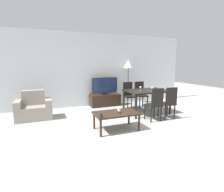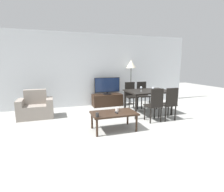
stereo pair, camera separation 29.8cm
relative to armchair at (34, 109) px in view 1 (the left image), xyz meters
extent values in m
plane|color=#9E9E99|center=(2.23, -2.39, -0.30)|extent=(18.00, 18.00, 0.00)
cube|color=silver|center=(2.23, 1.06, 1.05)|extent=(7.48, 0.06, 2.70)
cube|color=gray|center=(0.00, -0.03, -0.10)|extent=(0.63, 0.60, 0.39)
cube|color=gray|center=(0.00, 0.17, 0.31)|extent=(0.63, 0.20, 0.43)
cube|color=gray|center=(-0.40, -0.03, -0.01)|extent=(0.18, 0.60, 0.57)
cube|color=gray|center=(0.40, -0.03, -0.01)|extent=(0.18, 0.60, 0.57)
cube|color=black|center=(2.46, 0.75, -0.08)|extent=(1.13, 0.47, 0.45)
cylinder|color=black|center=(2.46, 0.75, 0.16)|extent=(0.32, 0.32, 0.03)
cylinder|color=black|center=(2.46, 0.75, 0.20)|extent=(0.04, 0.04, 0.05)
cube|color=black|center=(2.46, 0.75, 0.51)|extent=(0.98, 0.04, 0.56)
cube|color=#19284C|center=(2.46, 0.73, 0.51)|extent=(0.94, 0.01, 0.52)
cube|color=black|center=(1.88, -1.68, 0.12)|extent=(1.07, 0.64, 0.04)
cylinder|color=black|center=(1.40, -1.94, -0.10)|extent=(0.05, 0.05, 0.40)
cylinder|color=black|center=(2.37, -1.94, -0.10)|extent=(0.05, 0.05, 0.40)
cylinder|color=black|center=(1.40, -1.41, -0.10)|extent=(0.05, 0.05, 0.40)
cylinder|color=black|center=(2.37, -1.41, -0.10)|extent=(0.05, 0.05, 0.40)
cube|color=black|center=(3.38, -0.68, 0.44)|extent=(1.35, 0.95, 0.04)
cylinder|color=black|center=(2.76, -1.09, 0.06)|extent=(0.06, 0.06, 0.72)
cylinder|color=black|center=(3.99, -1.09, 0.06)|extent=(0.06, 0.06, 0.72)
cylinder|color=black|center=(2.76, -0.26, 0.06)|extent=(0.06, 0.06, 0.72)
cylinder|color=black|center=(3.99, -0.26, 0.06)|extent=(0.06, 0.06, 0.72)
cube|color=black|center=(3.14, -1.38, 0.14)|extent=(0.40, 0.40, 0.04)
cylinder|color=black|center=(2.98, -1.22, -0.09)|extent=(0.04, 0.04, 0.42)
cylinder|color=black|center=(3.30, -1.22, -0.09)|extent=(0.04, 0.04, 0.42)
cylinder|color=black|center=(2.98, -1.55, -0.09)|extent=(0.04, 0.04, 0.42)
cylinder|color=black|center=(3.30, -1.55, -0.09)|extent=(0.04, 0.04, 0.42)
cube|color=black|center=(3.14, -1.57, 0.40)|extent=(0.37, 0.04, 0.48)
cube|color=black|center=(3.61, 0.03, 0.14)|extent=(0.40, 0.40, 0.04)
cylinder|color=black|center=(3.45, -0.14, -0.09)|extent=(0.04, 0.04, 0.42)
cylinder|color=black|center=(3.78, -0.14, -0.09)|extent=(0.04, 0.04, 0.42)
cylinder|color=black|center=(3.45, 0.19, -0.09)|extent=(0.04, 0.04, 0.42)
cylinder|color=black|center=(3.78, 0.19, -0.09)|extent=(0.04, 0.04, 0.42)
cube|color=black|center=(3.61, 0.21, 0.40)|extent=(0.37, 0.04, 0.48)
cube|color=black|center=(3.61, -1.38, 0.14)|extent=(0.40, 0.40, 0.04)
cylinder|color=black|center=(3.45, -1.22, -0.09)|extent=(0.04, 0.04, 0.42)
cylinder|color=black|center=(3.78, -1.22, -0.09)|extent=(0.04, 0.04, 0.42)
cylinder|color=black|center=(3.45, -1.55, -0.09)|extent=(0.04, 0.04, 0.42)
cylinder|color=black|center=(3.78, -1.55, -0.09)|extent=(0.04, 0.04, 0.42)
cube|color=black|center=(3.61, -1.57, 0.40)|extent=(0.37, 0.04, 0.48)
cube|color=black|center=(3.14, 0.03, 0.14)|extent=(0.40, 0.40, 0.04)
cylinder|color=black|center=(2.98, -0.14, -0.09)|extent=(0.04, 0.04, 0.42)
cylinder|color=black|center=(3.30, -0.14, -0.09)|extent=(0.04, 0.04, 0.42)
cylinder|color=black|center=(2.98, 0.19, -0.09)|extent=(0.04, 0.04, 0.42)
cylinder|color=black|center=(3.30, 0.19, -0.09)|extent=(0.04, 0.04, 0.42)
cube|color=black|center=(3.14, 0.21, 0.40)|extent=(0.37, 0.04, 0.48)
cylinder|color=black|center=(3.42, 0.73, -0.29)|extent=(0.24, 0.24, 0.02)
cylinder|color=black|center=(3.42, 0.73, 0.43)|extent=(0.02, 0.02, 1.40)
cone|color=beige|center=(3.42, 0.73, 1.28)|extent=(0.37, 0.37, 0.31)
cube|color=black|center=(1.93, -1.74, 0.15)|extent=(0.04, 0.15, 0.02)
cylinder|color=white|center=(1.99, -1.61, 0.19)|extent=(0.08, 0.08, 0.10)
cylinder|color=black|center=(1.42, -1.92, 0.19)|extent=(0.07, 0.07, 0.10)
cylinder|color=silver|center=(3.39, -0.94, 0.46)|extent=(0.06, 0.06, 0.01)
cylinder|color=silver|center=(3.39, -0.94, 0.50)|extent=(0.01, 0.01, 0.07)
sphere|color=silver|center=(3.39, -0.94, 0.57)|extent=(0.07, 0.07, 0.07)
cylinder|color=silver|center=(3.11, -0.72, 0.46)|extent=(0.06, 0.06, 0.01)
cylinder|color=silver|center=(3.11, -0.72, 0.50)|extent=(0.01, 0.01, 0.07)
sphere|color=silver|center=(3.11, -0.72, 0.57)|extent=(0.07, 0.07, 0.07)
camera|label=1|loc=(0.28, -5.41, 1.30)|focal=28.00mm
camera|label=2|loc=(0.56, -5.51, 1.30)|focal=28.00mm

